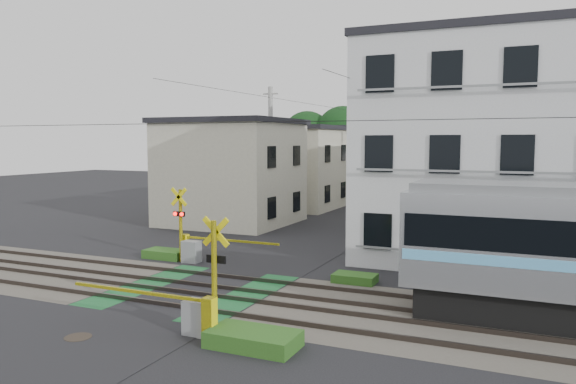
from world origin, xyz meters
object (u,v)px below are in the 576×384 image
at_px(manhole_cover, 78,337).
at_px(crossing_signal_far, 190,245).
at_px(pedestrian, 419,192).
at_px(crossing_signal_near, 200,309).
at_px(apartment_block, 490,149).

bearing_deg(manhole_cover, crossing_signal_far, 105.54).
xyz_separation_m(pedestrian, manhole_cover, (-2.06, -34.33, -0.93)).
bearing_deg(crossing_signal_near, apartment_block, 65.78).
height_order(crossing_signal_far, manhole_cover, crossing_signal_far).
xyz_separation_m(crossing_signal_far, apartment_block, (11.09, 5.84, 3.94)).
xyz_separation_m(crossing_signal_near, crossing_signal_far, (-5.17, 7.31, 0.00)).
xyz_separation_m(crossing_signal_far, pedestrian, (4.47, 25.65, 0.23)).
relative_size(apartment_block, pedestrian, 5.42).
distance_m(crossing_signal_near, apartment_block, 14.95).
bearing_deg(pedestrian, crossing_signal_near, 100.55).
height_order(crossing_signal_far, apartment_block, apartment_block).
height_order(crossing_signal_far, pedestrian, crossing_signal_far).
distance_m(pedestrian, manhole_cover, 34.41).
xyz_separation_m(apartment_block, pedestrian, (-6.61, 19.81, -3.71)).
bearing_deg(crossing_signal_far, manhole_cover, -74.46).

